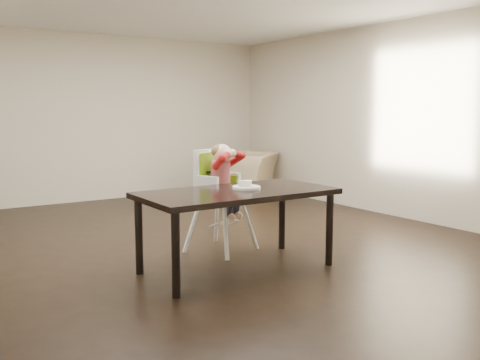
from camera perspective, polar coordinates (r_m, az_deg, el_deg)
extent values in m
plane|color=black|center=(6.06, -3.66, -6.74)|extent=(7.00, 7.00, 0.00)
cube|color=beige|center=(9.08, -14.87, 6.39)|extent=(6.00, 0.02, 2.70)
cube|color=beige|center=(7.81, 15.84, 6.21)|extent=(0.02, 7.00, 2.70)
cube|color=black|center=(4.93, -0.33, -1.41)|extent=(1.80, 0.90, 0.05)
cylinder|color=black|center=(4.30, -6.86, -7.93)|extent=(0.07, 0.07, 0.70)
cylinder|color=black|center=(5.21, 9.53, -5.21)|extent=(0.07, 0.07, 0.70)
cylinder|color=black|center=(4.95, -10.73, -5.93)|extent=(0.07, 0.07, 0.70)
cylinder|color=black|center=(5.76, 4.50, -3.91)|extent=(0.07, 0.07, 0.70)
cylinder|color=white|center=(5.39, -1.54, -5.22)|extent=(0.06, 0.06, 0.60)
cylinder|color=white|center=(5.74, 0.96, -4.44)|extent=(0.06, 0.06, 0.60)
cylinder|color=white|center=(5.65, -5.11, -4.66)|extent=(0.06, 0.06, 0.60)
cylinder|color=white|center=(5.98, -2.50, -3.96)|extent=(0.06, 0.06, 0.60)
cube|color=white|center=(5.63, -2.06, -1.56)|extent=(0.55, 0.52, 0.05)
cube|color=#78B417|center=(5.62, -2.07, -1.18)|extent=(0.44, 0.43, 0.03)
cube|color=white|center=(5.70, -3.43, 1.04)|extent=(0.42, 0.21, 0.45)
cube|color=#78B417|center=(5.68, -3.17, 0.91)|extent=(0.35, 0.16, 0.41)
cube|color=black|center=(5.57, -2.94, 0.79)|extent=(0.10, 0.19, 0.02)
cube|color=black|center=(5.69, -2.10, 0.93)|extent=(0.10, 0.19, 0.02)
cylinder|color=red|center=(5.60, -2.07, 0.44)|extent=(0.32, 0.32, 0.29)
sphere|color=beige|center=(5.57, -1.91, 2.84)|extent=(0.25, 0.25, 0.19)
ellipsoid|color=brown|center=(5.58, -2.13, 3.08)|extent=(0.25, 0.25, 0.15)
sphere|color=beige|center=(5.48, -1.27, 2.83)|extent=(0.11, 0.11, 0.09)
sphere|color=beige|center=(5.54, -0.82, 2.88)|extent=(0.11, 0.11, 0.09)
cylinder|color=white|center=(5.01, 0.70, -0.86)|extent=(0.36, 0.36, 0.02)
torus|color=white|center=(5.01, 0.70, -0.73)|extent=(0.36, 0.36, 0.01)
imported|color=tan|center=(9.22, 0.41, 1.38)|extent=(1.37, 1.30, 1.01)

